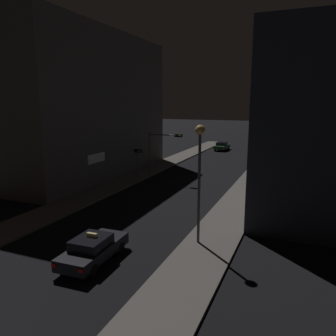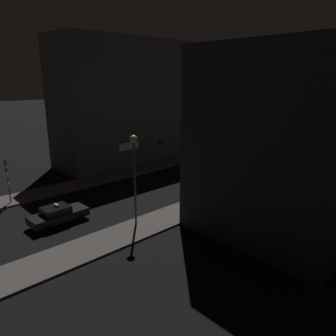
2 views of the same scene
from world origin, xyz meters
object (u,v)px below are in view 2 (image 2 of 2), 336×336
street_lamp_near_block (134,162)px  far_car (287,139)px  taxi (58,215)px  sign_pole_left (7,177)px  traffic_light_left_kerb (162,149)px  traffic_light_overhead (186,139)px

street_lamp_near_block → far_car: bearing=101.4°
taxi → sign_pole_left: bearing=-169.3°
sign_pole_left → street_lamp_near_block: bearing=25.8°
taxi → traffic_light_left_kerb: traffic_light_left_kerb is taller
traffic_light_left_kerb → sign_pole_left: 17.34m
far_car → traffic_light_overhead: size_ratio=0.89×
traffic_light_overhead → street_lamp_near_block: (8.68, -14.54, 1.38)m
taxi → street_lamp_near_block: 7.46m
far_car → traffic_light_left_kerb: bearing=-94.6°
taxi → sign_pole_left: 7.24m
traffic_light_overhead → sign_pole_left: (-2.62, -20.02, -1.18)m
traffic_light_left_kerb → sign_pole_left: sign_pole_left is taller
traffic_light_overhead → sign_pole_left: 20.22m
traffic_light_overhead → sign_pole_left: bearing=-97.5°
traffic_light_left_kerb → traffic_light_overhead: bearing=61.9°
sign_pole_left → taxi: bearing=10.7°
taxi → sign_pole_left: sign_pole_left is taller
taxi → street_lamp_near_block: street_lamp_near_block is taller
street_lamp_near_block → traffic_light_overhead: bearing=120.8°
taxi → traffic_light_overhead: 19.43m
taxi → far_car: 43.43m
far_car → traffic_light_overhead: (-0.76, -24.57, 2.96)m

